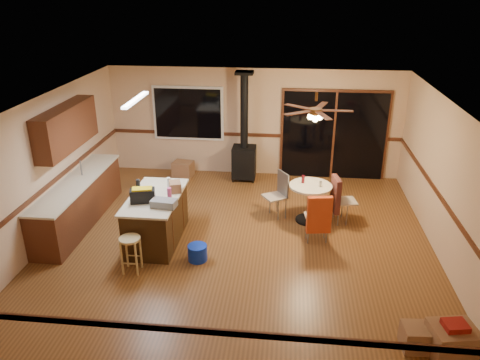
# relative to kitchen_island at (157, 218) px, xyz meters

# --- Properties ---
(floor) EXTENTS (7.00, 7.00, 0.00)m
(floor) POSITION_rel_kitchen_island_xyz_m (1.50, 0.00, -0.45)
(floor) COLOR brown
(floor) RESTS_ON ground
(ceiling) EXTENTS (7.00, 7.00, 0.00)m
(ceiling) POSITION_rel_kitchen_island_xyz_m (1.50, 0.00, 2.15)
(ceiling) COLOR silver
(ceiling) RESTS_ON ground
(wall_back) EXTENTS (7.00, 0.00, 7.00)m
(wall_back) POSITION_rel_kitchen_island_xyz_m (1.50, 3.50, 0.85)
(wall_back) COLOR tan
(wall_back) RESTS_ON ground
(wall_front) EXTENTS (7.00, 0.00, 7.00)m
(wall_front) POSITION_rel_kitchen_island_xyz_m (1.50, -3.50, 0.85)
(wall_front) COLOR tan
(wall_front) RESTS_ON ground
(wall_left) EXTENTS (0.00, 7.00, 7.00)m
(wall_left) POSITION_rel_kitchen_island_xyz_m (-2.00, 0.00, 0.85)
(wall_left) COLOR tan
(wall_left) RESTS_ON ground
(wall_right) EXTENTS (0.00, 7.00, 7.00)m
(wall_right) POSITION_rel_kitchen_island_xyz_m (5.00, 0.00, 0.85)
(wall_right) COLOR tan
(wall_right) RESTS_ON ground
(chair_rail) EXTENTS (7.00, 7.00, 0.08)m
(chair_rail) POSITION_rel_kitchen_island_xyz_m (1.50, 0.00, 0.55)
(chair_rail) COLOR #482212
(chair_rail) RESTS_ON ground
(window) EXTENTS (1.72, 0.10, 1.32)m
(window) POSITION_rel_kitchen_island_xyz_m (-0.10, 3.45, 1.05)
(window) COLOR black
(window) RESTS_ON ground
(sliding_door) EXTENTS (2.52, 0.10, 2.10)m
(sliding_door) POSITION_rel_kitchen_island_xyz_m (3.40, 3.45, 0.60)
(sliding_door) COLOR black
(sliding_door) RESTS_ON ground
(lower_cabinets) EXTENTS (0.60, 3.00, 0.86)m
(lower_cabinets) POSITION_rel_kitchen_island_xyz_m (-1.70, 0.50, -0.02)
(lower_cabinets) COLOR #522714
(lower_cabinets) RESTS_ON ground
(countertop) EXTENTS (0.64, 3.04, 0.04)m
(countertop) POSITION_rel_kitchen_island_xyz_m (-1.70, 0.50, 0.43)
(countertop) COLOR beige
(countertop) RESTS_ON lower_cabinets
(upper_cabinets) EXTENTS (0.35, 2.00, 0.80)m
(upper_cabinets) POSITION_rel_kitchen_island_xyz_m (-1.83, 0.70, 1.45)
(upper_cabinets) COLOR #522714
(upper_cabinets) RESTS_ON ground
(kitchen_island) EXTENTS (0.88, 1.68, 0.90)m
(kitchen_island) POSITION_rel_kitchen_island_xyz_m (0.00, 0.00, 0.00)
(kitchen_island) COLOR #311E0C
(kitchen_island) RESTS_ON ground
(wood_stove) EXTENTS (0.55, 0.50, 2.52)m
(wood_stove) POSITION_rel_kitchen_island_xyz_m (1.30, 3.05, 0.28)
(wood_stove) COLOR black
(wood_stove) RESTS_ON ground
(ceiling_fan) EXTENTS (0.24, 0.24, 0.55)m
(ceiling_fan) POSITION_rel_kitchen_island_xyz_m (2.80, 1.07, 1.76)
(ceiling_fan) COLOR brown
(ceiling_fan) RESTS_ON ceiling
(fluorescent_strip) EXTENTS (0.10, 1.20, 0.04)m
(fluorescent_strip) POSITION_rel_kitchen_island_xyz_m (-0.30, 0.30, 2.11)
(fluorescent_strip) COLOR white
(fluorescent_strip) RESTS_ON ceiling
(toolbox_grey) EXTENTS (0.45, 0.28, 0.13)m
(toolbox_grey) POSITION_rel_kitchen_island_xyz_m (0.28, -0.41, 0.51)
(toolbox_grey) COLOR slate
(toolbox_grey) RESTS_ON kitchen_island
(toolbox_black) EXTENTS (0.46, 0.32, 0.23)m
(toolbox_black) POSITION_rel_kitchen_island_xyz_m (-0.14, -0.25, 0.56)
(toolbox_black) COLOR black
(toolbox_black) RESTS_ON kitchen_island
(toolbox_yellow_lid) EXTENTS (0.37, 0.25, 0.03)m
(toolbox_yellow_lid) POSITION_rel_kitchen_island_xyz_m (-0.14, -0.25, 0.69)
(toolbox_yellow_lid) COLOR gold
(toolbox_yellow_lid) RESTS_ON toolbox_black
(box_on_island) EXTENTS (0.28, 0.32, 0.18)m
(box_on_island) POSITION_rel_kitchen_island_xyz_m (0.32, 0.24, 0.54)
(box_on_island) COLOR brown
(box_on_island) RESTS_ON kitchen_island
(bottle_dark) EXTENTS (0.10, 0.10, 0.26)m
(bottle_dark) POSITION_rel_kitchen_island_xyz_m (-0.32, 0.09, 0.58)
(bottle_dark) COLOR black
(bottle_dark) RESTS_ON kitchen_island
(bottle_pink) EXTENTS (0.08, 0.08, 0.24)m
(bottle_pink) POSITION_rel_kitchen_island_xyz_m (0.32, -0.16, 0.57)
(bottle_pink) COLOR #D84C8C
(bottle_pink) RESTS_ON kitchen_island
(bottle_white) EXTENTS (0.07, 0.07, 0.20)m
(bottle_white) POSITION_rel_kitchen_island_xyz_m (0.16, 0.39, 0.55)
(bottle_white) COLOR white
(bottle_white) RESTS_ON kitchen_island
(bar_stool) EXTENTS (0.41, 0.41, 0.63)m
(bar_stool) POSITION_rel_kitchen_island_xyz_m (-0.14, -1.04, -0.14)
(bar_stool) COLOR tan
(bar_stool) RESTS_ON floor
(blue_bucket) EXTENTS (0.42, 0.42, 0.28)m
(blue_bucket) POSITION_rel_kitchen_island_xyz_m (0.86, -0.59, -0.31)
(blue_bucket) COLOR #0E2EC4
(blue_bucket) RESTS_ON floor
(dining_table) EXTENTS (0.84, 0.84, 0.78)m
(dining_table) POSITION_rel_kitchen_island_xyz_m (2.80, 1.07, 0.08)
(dining_table) COLOR black
(dining_table) RESTS_ON ground
(glass_red) EXTENTS (0.06, 0.06, 0.16)m
(glass_red) POSITION_rel_kitchen_island_xyz_m (2.65, 1.17, 0.41)
(glass_red) COLOR #590C14
(glass_red) RESTS_ON dining_table
(glass_cream) EXTENTS (0.07, 0.07, 0.13)m
(glass_cream) POSITION_rel_kitchen_island_xyz_m (2.98, 1.02, 0.39)
(glass_cream) COLOR beige
(glass_cream) RESTS_ON dining_table
(chair_left) EXTENTS (0.56, 0.55, 0.51)m
(chair_left) POSITION_rel_kitchen_island_xyz_m (2.19, 1.22, 0.14)
(chair_left) COLOR tan
(chair_left) RESTS_ON ground
(chair_near) EXTENTS (0.49, 0.52, 0.70)m
(chair_near) POSITION_rel_kitchen_island_xyz_m (2.93, 0.18, 0.14)
(chair_near) COLOR tan
(chair_near) RESTS_ON ground
(chair_right) EXTENTS (0.53, 0.49, 0.70)m
(chair_right) POSITION_rel_kitchen_island_xyz_m (3.32, 1.08, 0.14)
(chair_right) COLOR tan
(chair_right) RESTS_ON ground
(box_under_window) EXTENTS (0.53, 0.45, 0.38)m
(box_under_window) POSITION_rel_kitchen_island_xyz_m (-0.21, 3.10, -0.26)
(box_under_window) COLOR brown
(box_under_window) RESTS_ON floor
(box_corner_a) EXTENTS (0.64, 0.56, 0.43)m
(box_corner_a) POSITION_rel_kitchen_island_xyz_m (4.51, -2.44, -0.24)
(box_corner_a) COLOR brown
(box_corner_a) RESTS_ON floor
(box_corner_b) EXTENTS (0.42, 0.37, 0.32)m
(box_corner_b) POSITION_rel_kitchen_island_xyz_m (4.11, -2.35, -0.29)
(box_corner_b) COLOR brown
(box_corner_b) RESTS_ON floor
(box_small_red) EXTENTS (0.33, 0.29, 0.08)m
(box_small_red) POSITION_rel_kitchen_island_xyz_m (4.51, -2.44, 0.01)
(box_small_red) COLOR maroon
(box_small_red) RESTS_ON box_corner_a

